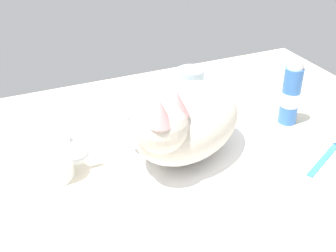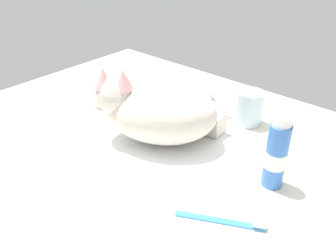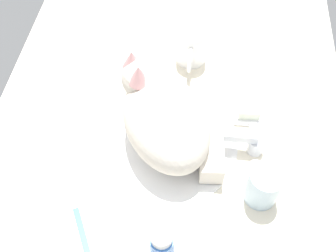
{
  "view_description": "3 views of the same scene",
  "coord_description": "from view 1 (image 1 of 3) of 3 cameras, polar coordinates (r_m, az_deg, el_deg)",
  "views": [
    {
      "loc": [
        -33.02,
        -65.37,
        50.86
      ],
      "look_at": [
        -2.78,
        3.09,
        5.74
      ],
      "focal_mm": 46.56,
      "sensor_mm": 36.0,
      "label": 1
    },
    {
      "loc": [
        47.75,
        -52.19,
        45.38
      ],
      "look_at": [
        2.23,
        -0.09,
        4.84
      ],
      "focal_mm": 38.34,
      "sensor_mm": 36.0,
      "label": 2
    },
    {
      "loc": [
        48.37,
        6.01,
        75.9
      ],
      "look_at": [
        0.67,
        0.56,
        7.18
      ],
      "focal_mm": 43.03,
      "sensor_mm": 36.0,
      "label": 3
    }
  ],
  "objects": [
    {
      "name": "rinse_cup",
      "position": [
        1.07,
        2.97,
        5.31
      ],
      "size": [
        6.65,
        6.65,
        8.62
      ],
      "color": "silver",
      "rests_on": "ground_plane"
    },
    {
      "name": "cat",
      "position": [
        0.84,
        1.95,
        0.53
      ],
      "size": [
        30.3,
        26.67,
        17.47
      ],
      "color": "beige",
      "rests_on": "sink_basin"
    },
    {
      "name": "ground_plane",
      "position": [
        0.9,
        2.42,
        -4.51
      ],
      "size": [
        110.0,
        82.5,
        3.0
      ],
      "primitive_type": "cube",
      "color": "silver"
    },
    {
      "name": "soap_bar",
      "position": [
        0.99,
        -7.72,
        1.43
      ],
      "size": [
        7.21,
        5.2,
        2.27
      ],
      "primitive_type": "cube",
      "rotation": [
        0.0,
        0.0,
        0.04
      ],
      "color": "silver",
      "rests_on": "soap_dish"
    },
    {
      "name": "sink_basin",
      "position": [
        0.89,
        2.45,
        -3.56
      ],
      "size": [
        32.12,
        32.12,
        0.63
      ],
      "primitive_type": "cylinder",
      "color": "white",
      "rests_on": "ground_plane"
    },
    {
      "name": "coffee_mug",
      "position": [
        0.83,
        -14.87,
        -3.81
      ],
      "size": [
        11.97,
        7.63,
        9.44
      ],
      "color": "white",
      "rests_on": "ground_plane"
    },
    {
      "name": "toothpaste_bottle",
      "position": [
        1.01,
        15.78,
        4.03
      ],
      "size": [
        4.22,
        4.22,
        15.12
      ],
      "color": "#3870C6",
      "rests_on": "ground_plane"
    },
    {
      "name": "toothbrush",
      "position": [
        0.94,
        20.13,
        -3.49
      ],
      "size": [
        14.35,
        8.28,
        1.6
      ],
      "color": "#388CD8",
      "rests_on": "ground_plane"
    },
    {
      "name": "faucet",
      "position": [
        1.02,
        -2.09,
        2.88
      ],
      "size": [
        12.47,
        9.35,
        5.91
      ],
      "color": "silver",
      "rests_on": "ground_plane"
    },
    {
      "name": "soap_dish",
      "position": [
        1.0,
        -7.65,
        0.56
      ],
      "size": [
        9.0,
        6.4,
        1.2
      ],
      "primitive_type": "cube",
      "color": "white",
      "rests_on": "ground_plane"
    }
  ]
}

